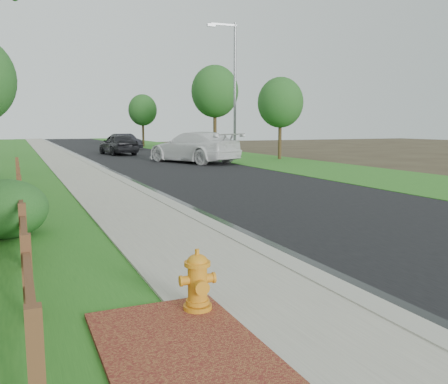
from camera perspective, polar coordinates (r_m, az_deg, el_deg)
name	(u,v)px	position (r m, az deg, el deg)	size (l,w,h in m)	color
ground	(305,292)	(6.95, 9.72, -11.82)	(120.00, 120.00, 0.00)	#32271B
road	(121,153)	(41.33, -12.29, 4.63)	(8.00, 90.00, 0.02)	black
curb	(69,153)	(40.70, -18.11, 4.43)	(0.40, 90.00, 0.12)	#9A988C
wet_gutter	(74,154)	(40.74, -17.61, 4.40)	(0.50, 90.00, 0.00)	black
sidewalk	(52,154)	(40.59, -19.94, 4.33)	(2.20, 90.00, 0.10)	gray
grass_strip	(27,155)	(40.51, -22.62, 4.16)	(1.60, 90.00, 0.06)	#25601B
verge_far	(197,151)	(43.24, -3.27, 4.96)	(6.00, 90.00, 0.04)	#25601B
brick_patch	(180,348)	(5.20, -5.35, -18.19)	(1.60, 2.40, 0.11)	maroon
ranch_fence	(20,200)	(11.96, -23.29, -0.94)	(0.12, 16.92, 1.10)	#492F18
fire_hydrant	(198,282)	(5.89, -3.19, -10.77)	(0.50, 0.40, 0.76)	orange
white_suv	(193,147)	(29.86, -3.70, 5.41)	(2.69, 6.62, 1.92)	white
dark_car_mid	(118,144)	(38.69, -12.61, 5.65)	(1.97, 4.90, 1.67)	black
dark_car_far	(125,141)	(47.51, -11.86, 5.98)	(1.58, 4.54, 1.50)	black
streetlight	(233,81)	(36.98, 1.04, 13.18)	(2.31, 0.39, 9.98)	slate
boulder	(8,199)	(14.44, -24.54, -0.78)	(0.95, 0.71, 0.63)	brown
shrub_c	(5,209)	(10.84, -24.80, -1.87)	(1.72, 1.72, 1.24)	#1F4E1C
tree_near_right	(280,103)	(32.83, 6.80, 10.63)	(3.09, 3.09, 5.57)	#312314
tree_mid_right	(215,92)	(43.22, -1.11, 11.99)	(4.22, 4.22, 7.65)	#312314
tree_far_right	(143,110)	(52.55, -9.76, 9.68)	(3.06, 3.06, 5.64)	#312314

